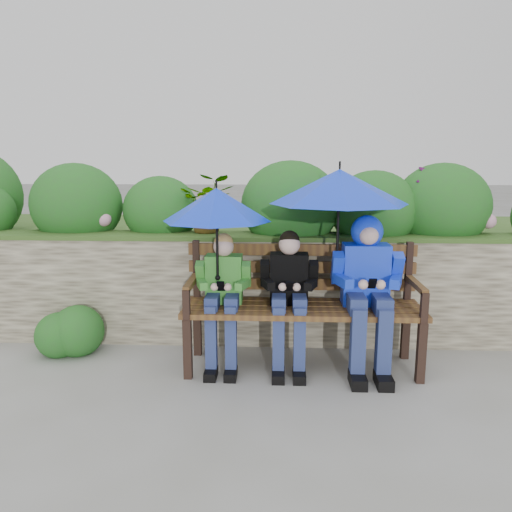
{
  "coord_description": "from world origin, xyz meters",
  "views": [
    {
      "loc": [
        0.18,
        -3.83,
        1.72
      ],
      "look_at": [
        0.0,
        0.1,
        0.95
      ],
      "focal_mm": 35.0,
      "sensor_mm": 36.0,
      "label": 1
    }
  ],
  "objects_px": {
    "boy_middle": "(289,291)",
    "boy_right": "(367,280)",
    "umbrella_right": "(339,187)",
    "umbrella_left": "(217,205)",
    "park_bench": "(302,297)",
    "boy_left": "(223,292)"
  },
  "relations": [
    {
      "from": "boy_left",
      "to": "umbrella_right",
      "type": "bearing_deg",
      "value": 3.82
    },
    {
      "from": "boy_right",
      "to": "umbrella_right",
      "type": "height_order",
      "value": "umbrella_right"
    },
    {
      "from": "boy_middle",
      "to": "umbrella_right",
      "type": "relative_size",
      "value": 1.04
    },
    {
      "from": "park_bench",
      "to": "boy_left",
      "type": "relative_size",
      "value": 1.74
    },
    {
      "from": "boy_right",
      "to": "umbrella_right",
      "type": "distance_m",
      "value": 0.78
    },
    {
      "from": "park_bench",
      "to": "umbrella_right",
      "type": "relative_size",
      "value": 1.76
    },
    {
      "from": "boy_left",
      "to": "boy_middle",
      "type": "distance_m",
      "value": 0.54
    },
    {
      "from": "boy_middle",
      "to": "boy_right",
      "type": "relative_size",
      "value": 0.9
    },
    {
      "from": "boy_right",
      "to": "boy_left",
      "type": "bearing_deg",
      "value": 179.92
    },
    {
      "from": "umbrella_right",
      "to": "boy_left",
      "type": "bearing_deg",
      "value": -176.18
    },
    {
      "from": "park_bench",
      "to": "boy_middle",
      "type": "distance_m",
      "value": 0.16
    },
    {
      "from": "boy_middle",
      "to": "umbrella_right",
      "type": "bearing_deg",
      "value": 9.47
    },
    {
      "from": "umbrella_left",
      "to": "umbrella_right",
      "type": "distance_m",
      "value": 0.98
    },
    {
      "from": "park_bench",
      "to": "boy_right",
      "type": "relative_size",
      "value": 1.53
    },
    {
      "from": "boy_right",
      "to": "umbrella_left",
      "type": "distance_m",
      "value": 1.35
    },
    {
      "from": "boy_middle",
      "to": "umbrella_right",
      "type": "xyz_separation_m",
      "value": [
        0.39,
        0.06,
        0.84
      ]
    },
    {
      "from": "boy_right",
      "to": "umbrella_right",
      "type": "relative_size",
      "value": 1.15
    },
    {
      "from": "boy_middle",
      "to": "boy_right",
      "type": "xyz_separation_m",
      "value": [
        0.63,
        0.0,
        0.1
      ]
    },
    {
      "from": "boy_right",
      "to": "umbrella_left",
      "type": "xyz_separation_m",
      "value": [
        -1.21,
        -0.02,
        0.6
      ]
    },
    {
      "from": "boy_left",
      "to": "umbrella_left",
      "type": "height_order",
      "value": "umbrella_left"
    },
    {
      "from": "umbrella_right",
      "to": "boy_right",
      "type": "bearing_deg",
      "value": -14.73
    },
    {
      "from": "boy_middle",
      "to": "umbrella_left",
      "type": "height_order",
      "value": "umbrella_left"
    }
  ]
}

